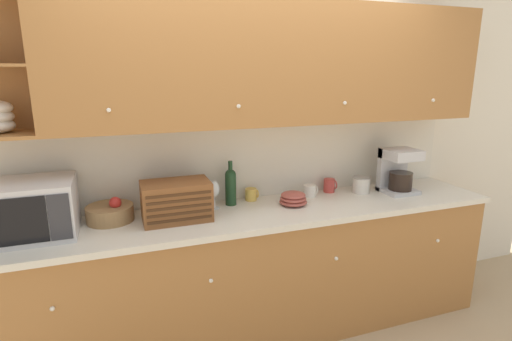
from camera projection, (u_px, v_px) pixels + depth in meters
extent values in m
plane|color=tan|center=(247.00, 308.00, 3.25)|extent=(24.00, 24.00, 0.00)
cube|color=silver|center=(245.00, 151.00, 2.96)|extent=(5.84, 0.06, 2.60)
cube|color=#A36B38|center=(260.00, 275.00, 2.86)|extent=(3.44, 0.60, 0.91)
cube|color=silver|center=(261.00, 213.00, 2.73)|extent=(3.46, 0.63, 0.04)
sphere|color=white|center=(52.00, 309.00, 2.11)|extent=(0.03, 0.03, 0.03)
sphere|color=white|center=(211.00, 281.00, 2.39)|extent=(0.03, 0.03, 0.03)
sphere|color=white|center=(336.00, 259.00, 2.67)|extent=(0.03, 0.03, 0.03)
sphere|color=white|center=(438.00, 241.00, 2.96)|extent=(0.03, 0.03, 0.03)
cube|color=silver|center=(247.00, 160.00, 2.94)|extent=(3.44, 0.01, 0.57)
cube|color=#A36B38|center=(284.00, 64.00, 2.69)|extent=(3.02, 0.35, 0.80)
sphere|color=white|center=(109.00, 110.00, 2.21)|extent=(0.03, 0.03, 0.03)
sphere|color=white|center=(239.00, 106.00, 2.46)|extent=(0.03, 0.03, 0.03)
sphere|color=white|center=(345.00, 103.00, 2.71)|extent=(0.03, 0.03, 0.03)
sphere|color=white|center=(433.00, 100.00, 2.95)|extent=(0.03, 0.03, 0.03)
cube|color=silver|center=(29.00, 209.00, 2.28)|extent=(0.50, 0.40, 0.32)
cube|color=black|center=(10.00, 223.00, 2.07)|extent=(0.35, 0.01, 0.26)
cube|color=#2D2D33|center=(60.00, 217.00, 2.15)|extent=(0.11, 0.01, 0.26)
cylinder|color=#937047|center=(110.00, 213.00, 2.53)|extent=(0.29, 0.29, 0.10)
sphere|color=red|center=(115.00, 203.00, 2.50)|extent=(0.08, 0.08, 0.08)
cube|color=brown|center=(176.00, 201.00, 2.54)|extent=(0.43, 0.26, 0.25)
cube|color=#432713|center=(180.00, 220.00, 2.43)|extent=(0.39, 0.01, 0.02)
cube|color=#432713|center=(180.00, 214.00, 2.42)|extent=(0.39, 0.01, 0.02)
cube|color=#432713|center=(180.00, 207.00, 2.41)|extent=(0.39, 0.01, 0.02)
cube|color=#432713|center=(179.00, 201.00, 2.40)|extent=(0.39, 0.01, 0.02)
cube|color=#432713|center=(179.00, 195.00, 2.39)|extent=(0.39, 0.01, 0.02)
cylinder|color=silver|center=(215.00, 208.00, 2.77)|extent=(0.07, 0.07, 0.01)
cylinder|color=silver|center=(215.00, 202.00, 2.76)|extent=(0.01, 0.01, 0.08)
ellipsoid|color=silver|center=(214.00, 189.00, 2.73)|extent=(0.07, 0.07, 0.11)
cylinder|color=#19381E|center=(231.00, 190.00, 2.82)|extent=(0.08, 0.08, 0.22)
sphere|color=#19381E|center=(230.00, 175.00, 2.80)|extent=(0.08, 0.08, 0.08)
cylinder|color=#19381E|center=(230.00, 166.00, 2.78)|extent=(0.03, 0.03, 0.08)
cylinder|color=gold|center=(251.00, 194.00, 2.93)|extent=(0.08, 0.08, 0.09)
torus|color=gold|center=(257.00, 193.00, 2.95)|extent=(0.01, 0.06, 0.06)
ellipsoid|color=#9E473D|center=(293.00, 202.00, 2.84)|extent=(0.20, 0.20, 0.04)
ellipsoid|color=#9E473D|center=(293.00, 198.00, 2.83)|extent=(0.19, 0.19, 0.04)
ellipsoid|color=#9E473D|center=(293.00, 195.00, 2.83)|extent=(0.18, 0.18, 0.04)
cylinder|color=silver|center=(310.00, 191.00, 3.03)|extent=(0.10, 0.10, 0.09)
torus|color=silver|center=(316.00, 190.00, 3.05)|extent=(0.01, 0.06, 0.06)
cylinder|color=#B73D38|center=(329.00, 185.00, 3.13)|extent=(0.09, 0.09, 0.11)
torus|color=#B73D38|center=(335.00, 185.00, 3.15)|extent=(0.01, 0.07, 0.07)
cylinder|color=silver|center=(361.00, 185.00, 3.11)|extent=(0.13, 0.13, 0.12)
cylinder|color=gray|center=(362.00, 177.00, 3.10)|extent=(0.14, 0.14, 0.01)
cube|color=#B7B7BC|center=(398.00, 191.00, 3.13)|extent=(0.25, 0.23, 0.03)
cylinder|color=black|center=(400.00, 181.00, 3.09)|extent=(0.18, 0.18, 0.14)
cube|color=#B7B7BC|center=(392.00, 169.00, 3.17)|extent=(0.25, 0.05, 0.34)
cube|color=#B7B7BC|center=(401.00, 154.00, 3.06)|extent=(0.25, 0.23, 0.08)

